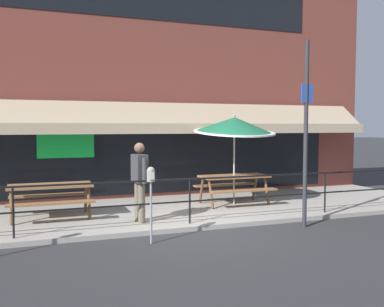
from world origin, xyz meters
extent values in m
plane|color=#2D2D30|center=(0.00, 0.00, 0.00)|extent=(120.00, 120.00, 0.00)
cube|color=#9E998E|center=(0.00, 2.00, 0.05)|extent=(15.00, 4.00, 0.10)
cube|color=brown|center=(0.00, 4.25, 4.11)|extent=(15.00, 0.50, 8.23)
cube|color=black|center=(0.00, 3.99, 1.35)|extent=(12.00, 0.02, 2.30)
cube|color=#19D84C|center=(-2.25, 3.97, 1.65)|extent=(1.50, 0.02, 0.70)
cube|color=tan|center=(0.00, 3.45, 2.50)|extent=(13.80, 0.92, 0.70)
cube|color=tan|center=(0.00, 2.94, 2.10)|extent=(13.80, 0.08, 0.28)
cylinder|color=black|center=(-3.45, 0.30, 0.57)|extent=(0.04, 0.04, 0.95)
cylinder|color=black|center=(0.00, 0.30, 0.57)|extent=(0.04, 0.04, 0.95)
cylinder|color=black|center=(3.45, 0.30, 0.57)|extent=(0.04, 0.04, 0.95)
cube|color=black|center=(0.00, 0.30, 1.05)|extent=(13.80, 0.04, 0.04)
cube|color=black|center=(0.00, 0.30, 0.57)|extent=(13.80, 0.03, 0.03)
cube|color=brown|center=(-2.74, 1.84, 0.84)|extent=(1.80, 0.80, 0.05)
cube|color=brown|center=(-2.74, 1.26, 0.54)|extent=(1.80, 0.26, 0.04)
cube|color=brown|center=(-2.74, 2.42, 0.54)|extent=(1.80, 0.26, 0.04)
cylinder|color=brown|center=(-1.94, 1.53, 0.47)|extent=(0.07, 0.30, 0.73)
cylinder|color=brown|center=(-1.94, 2.16, 0.47)|extent=(0.07, 0.30, 0.73)
cylinder|color=brown|center=(-3.54, 1.53, 0.47)|extent=(0.07, 0.30, 0.73)
cylinder|color=brown|center=(-3.54, 2.16, 0.47)|extent=(0.07, 0.30, 0.73)
cube|color=brown|center=(1.88, 2.04, 0.84)|extent=(1.80, 0.80, 0.05)
cube|color=brown|center=(1.88, 1.46, 0.54)|extent=(1.80, 0.26, 0.04)
cube|color=brown|center=(1.88, 2.62, 0.54)|extent=(1.80, 0.26, 0.04)
cylinder|color=brown|center=(2.68, 1.72, 0.47)|extent=(0.07, 0.30, 0.73)
cylinder|color=brown|center=(2.68, 2.35, 0.47)|extent=(0.07, 0.30, 0.73)
cylinder|color=brown|center=(1.08, 1.72, 0.47)|extent=(0.07, 0.30, 0.73)
cylinder|color=brown|center=(1.08, 2.35, 0.47)|extent=(0.07, 0.30, 0.73)
cylinder|color=#B7B2A8|center=(1.88, 2.04, 1.25)|extent=(0.04, 0.04, 2.30)
cone|color=#1E6B47|center=(1.88, 2.04, 2.20)|extent=(2.10, 2.13, 0.59)
cylinder|color=white|center=(1.88, 2.04, 2.01)|extent=(2.14, 2.14, 0.24)
sphere|color=#B7B2A8|center=(1.88, 2.04, 2.44)|extent=(0.07, 0.07, 0.07)
cylinder|color=#665B4C|center=(-0.94, 0.71, 0.53)|extent=(0.15, 0.15, 0.86)
cylinder|color=#665B4C|center=(-0.98, 0.90, 0.53)|extent=(0.15, 0.15, 0.86)
cube|color=#38383D|center=(-0.96, 0.81, 1.26)|extent=(0.31, 0.44, 0.60)
cylinder|color=#38383D|center=(-0.91, 0.55, 1.23)|extent=(0.10, 0.10, 0.54)
cylinder|color=#38383D|center=(-1.00, 1.06, 1.23)|extent=(0.10, 0.10, 0.54)
sphere|color=brown|center=(-0.96, 0.81, 1.70)|extent=(0.22, 0.22, 0.22)
cylinder|color=gray|center=(-1.08, -0.58, 0.57)|extent=(0.04, 0.04, 1.15)
cylinder|color=gray|center=(-1.08, -0.58, 1.25)|extent=(0.15, 0.15, 0.20)
sphere|color=gray|center=(-1.08, -0.58, 1.35)|extent=(0.14, 0.14, 0.14)
cube|color=silver|center=(-1.08, -0.66, 1.26)|extent=(0.08, 0.01, 0.13)
cylinder|color=#2D2D33|center=(2.35, -0.45, 1.98)|extent=(0.09, 0.09, 3.96)
cube|color=blue|center=(2.35, -0.47, 2.85)|extent=(0.28, 0.02, 0.40)
camera|label=1|loc=(-3.06, -8.11, 2.16)|focal=40.00mm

